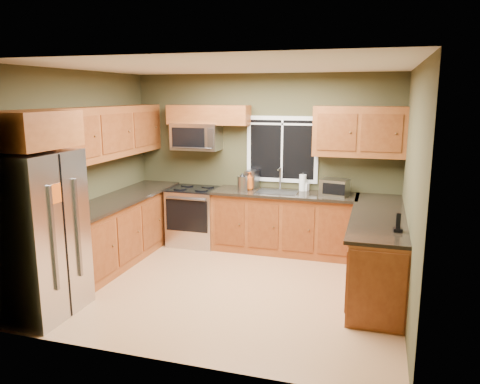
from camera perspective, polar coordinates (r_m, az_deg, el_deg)
The scene contains 29 objects.
floor at distance 6.07m, azimuth -1.43°, elevation -11.32°, with size 4.20×4.20×0.00m, color #B57C4F.
ceiling at distance 5.59m, azimuth -1.58°, elevation 15.05°, with size 4.20×4.20×0.00m, color white.
back_wall at distance 7.38m, azimuth 2.87°, elevation 3.75°, with size 4.20×4.20×0.00m, color #3E3B22.
front_wall at distance 4.04m, azimuth -9.48°, elevation -3.16°, with size 4.20×4.20×0.00m, color #3E3B22.
left_wall at distance 6.63m, azimuth -19.03°, elevation 2.19°, with size 3.60×3.60×0.00m, color #3E3B22.
right_wall at distance 5.41m, azimuth 20.14°, elevation 0.07°, with size 3.60×3.60×0.00m, color #3E3B22.
window at distance 7.28m, azimuth 5.15°, elevation 5.21°, with size 1.12×0.03×1.02m.
base_cabinets_left at distance 7.05m, azimuth -14.31°, elevation -4.49°, with size 0.60×2.65×0.90m, color brown.
countertop_left at distance 6.92m, azimuth -14.33°, elevation -0.77°, with size 0.65×2.65×0.04m, color black.
base_cabinets_back at distance 7.19m, azimuth 5.44°, elevation -3.83°, with size 2.17×0.60×0.90m, color brown.
countertop_back at distance 7.06m, azimuth 5.47°, elevation -0.21°, with size 2.17×0.65×0.04m, color black.
base_cabinets_peninsula at distance 6.15m, azimuth 16.47°, elevation -7.00°, with size 0.60×2.52×0.90m.
countertop_peninsula at distance 6.03m, azimuth 16.49°, elevation -2.73°, with size 0.65×2.50×0.04m, color black.
upper_cabinets_left at distance 6.87m, azimuth -15.88°, elevation 6.99°, with size 0.33×2.65×0.72m, color brown.
upper_cabinets_back_left at distance 7.41m, azimuth -3.87°, elevation 9.36°, with size 1.30×0.33×0.30m, color brown.
upper_cabinets_back_right at distance 6.96m, azimuth 14.33°, elevation 7.14°, with size 1.30×0.33×0.72m, color brown.
upper_cabinet_over_fridge at distance 5.32m, azimuth -24.50°, elevation 6.95°, with size 0.72×0.90×0.38m, color brown.
refrigerator at distance 5.51m, azimuth -23.49°, elevation -4.82°, with size 0.74×0.90×1.80m.
range at distance 7.57m, azimuth -5.56°, elevation -2.90°, with size 0.76×0.69×0.94m.
microwave at distance 7.48m, azimuth -5.36°, elevation 6.74°, with size 0.76×0.41×0.42m.
sink at distance 7.09m, azimuth 4.59°, elevation 0.13°, with size 0.60×0.42×0.36m.
toaster_oven at distance 6.93m, azimuth 11.47°, elevation 0.57°, with size 0.43×0.37×0.24m.
coffee_maker at distance 7.31m, azimuth 1.46°, elevation 1.48°, with size 0.20×0.25×0.28m.
kettle at distance 7.11m, azimuth 0.31°, elevation 1.15°, with size 0.18×0.18×0.28m.
paper_towel_roll at distance 7.19m, azimuth 7.65°, elevation 1.13°, with size 0.13×0.13×0.28m.
soap_bottle_a at distance 7.20m, azimuth 1.17°, elevation 1.37°, with size 0.11×0.11×0.28m, color #DA5614.
soap_bottle_b at distance 7.21m, azimuth 8.04°, elevation 0.85°, with size 0.08×0.08×0.18m, color white.
soap_bottle_c at distance 7.26m, azimuth 0.45°, elevation 1.09°, with size 0.14×0.14×0.18m, color white.
cordless_phone at distance 5.29m, azimuth 18.69°, elevation -3.96°, with size 0.10×0.10×0.21m.
Camera 1 is at (1.74, -5.30, 2.38)m, focal length 35.00 mm.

